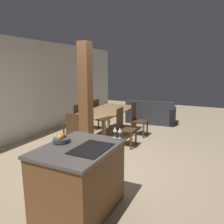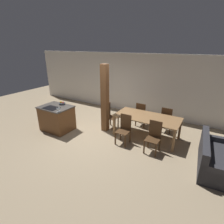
{
  "view_description": "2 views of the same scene",
  "coord_description": "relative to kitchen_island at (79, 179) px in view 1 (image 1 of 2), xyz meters",
  "views": [
    {
      "loc": [
        -3.72,
        -1.88,
        1.92
      ],
      "look_at": [
        0.6,
        0.2,
        0.95
      ],
      "focal_mm": 35.0,
      "sensor_mm": 36.0,
      "label": 1
    },
    {
      "loc": [
        3.37,
        -4.42,
        3.04
      ],
      "look_at": [
        0.6,
        0.2,
        0.95
      ],
      "focal_mm": 28.0,
      "sensor_mm": 36.0,
      "label": 2
    }
  ],
  "objects": [
    {
      "name": "dining_chair_head_end",
      "position": [
        1.62,
        1.17,
        0.03
      ],
      "size": [
        0.4,
        0.4,
        0.96
      ],
      "rotation": [
        0.0,
        0.0,
        1.57
      ],
      "color": "#472D19",
      "rests_on": "ground_plane"
    },
    {
      "name": "dining_chair_far_left",
      "position": [
        2.6,
        1.91,
        0.03
      ],
      "size": [
        0.4,
        0.4,
        0.96
      ],
      "rotation": [
        0.0,
        0.0,
        3.14
      ],
      "color": "#472D19",
      "rests_on": "ground_plane"
    },
    {
      "name": "ground_plane",
      "position": [
        1.5,
        0.32,
        -0.46
      ],
      "size": [
        16.0,
        16.0,
        0.0
      ],
      "primitive_type": "plane",
      "color": "#9E896B"
    },
    {
      "name": "wine_glass_middle",
      "position": [
        0.5,
        -0.29,
        0.59
      ],
      "size": [
        0.06,
        0.06,
        0.17
      ],
      "color": "silver",
      "rests_on": "kitchen_island"
    },
    {
      "name": "timber_post",
      "position": [
        1.59,
        0.88,
        0.76
      ],
      "size": [
        0.23,
        0.23,
        2.44
      ],
      "color": "brown",
      "rests_on": "ground_plane"
    },
    {
      "name": "kitchen_island",
      "position": [
        0.0,
        0.0,
        0.0
      ],
      "size": [
        1.14,
        0.88,
        0.93
      ],
      "color": "brown",
      "rests_on": "ground_plane"
    },
    {
      "name": "dining_chair_near_left",
      "position": [
        2.6,
        0.44,
        0.03
      ],
      "size": [
        0.4,
        0.4,
        0.96
      ],
      "color": "#472D19",
      "rests_on": "ground_plane"
    },
    {
      "name": "wall_back",
      "position": [
        1.5,
        3.19,
        0.89
      ],
      "size": [
        11.2,
        0.08,
        2.7
      ],
      "color": "silver",
      "rests_on": "ground_plane"
    },
    {
      "name": "dining_chair_near_right",
      "position": [
        3.58,
        0.44,
        0.03
      ],
      "size": [
        0.4,
        0.4,
        0.96
      ],
      "color": "#472D19",
      "rests_on": "ground_plane"
    },
    {
      "name": "wine_glass_near",
      "position": [
        0.5,
        -0.37,
        0.59
      ],
      "size": [
        0.06,
        0.06,
        0.17
      ],
      "color": "silver",
      "rests_on": "kitchen_island"
    },
    {
      "name": "couch",
      "position": [
        5.2,
        0.49,
        -0.19
      ],
      "size": [
        0.93,
        1.72,
        0.81
      ],
      "rotation": [
        0.0,
        0.0,
        1.65
      ],
      "color": "#2D2D33",
      "rests_on": "ground_plane"
    },
    {
      "name": "dining_chair_far_right",
      "position": [
        3.58,
        1.91,
        0.03
      ],
      "size": [
        0.4,
        0.4,
        0.96
      ],
      "rotation": [
        0.0,
        0.0,
        3.14
      ],
      "color": "#472D19",
      "rests_on": "ground_plane"
    },
    {
      "name": "dining_table",
      "position": [
        3.09,
        1.17,
        0.22
      ],
      "size": [
        2.18,
        1.03,
        0.76
      ],
      "color": "olive",
      "rests_on": "ground_plane"
    },
    {
      "name": "fruit_bowl",
      "position": [
        0.03,
        0.29,
        0.5
      ],
      "size": [
        0.23,
        0.23,
        0.11
      ],
      "color": "#383D47",
      "rests_on": "kitchen_island"
    }
  ]
}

